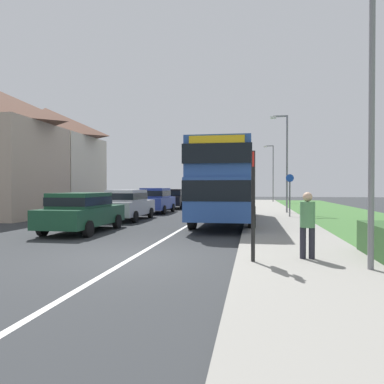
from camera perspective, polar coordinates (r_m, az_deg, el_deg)
The scene contains 15 objects.
ground_plane at distance 9.31m, azimuth -9.55°, elevation -10.31°, with size 120.00×120.00×0.00m, color #2D3033.
lane_marking_centre at distance 16.99m, azimuth -0.64°, elevation -5.26°, with size 0.14×60.00×0.01m, color silver.
pavement_near_side at distance 14.78m, azimuth 14.26°, elevation -5.96°, with size 3.20×68.00×0.12m, color gray.
double_decker_bus at distance 17.93m, azimuth 5.45°, elevation 1.90°, with size 2.80×10.03×3.70m.
parked_car_dark_green at distance 14.97m, azimuth -16.92°, elevation -2.78°, with size 1.97×4.52×1.56m.
parked_car_silver at distance 19.85m, azimuth -10.05°, elevation -1.79°, with size 1.87×4.53×1.64m.
parked_car_blue at distance 25.06m, azimuth -5.67°, elevation -1.17°, with size 1.92×4.31×1.72m.
parked_car_black at distance 30.27m, azimuth -2.77°, elevation -0.92°, with size 1.91×4.34×1.62m.
pedestrian_at_stop at distance 8.86m, azimuth 17.72°, elevation -4.52°, with size 0.34×0.34×1.67m.
bus_stop_sign at distance 8.21m, azimuth 9.60°, elevation -0.96°, with size 0.09×0.52×2.60m.
cycle_route_sign at distance 21.21m, azimuth 15.14°, elevation -0.23°, with size 0.44×0.08×2.52m.
street_lamp_near at distance 8.59m, azimuth 25.82°, elevation 19.42°, with size 1.14×0.20×7.98m.
street_lamp_mid at distance 24.69m, azimuth 14.46°, elevation 5.40°, with size 1.14×0.20×6.51m.
street_lamp_far at distance 42.92m, azimuth 12.50°, elevation 3.49°, with size 1.14×0.20×6.61m.
house_terrace_far_side at distance 26.79m, azimuth -25.39°, elevation 5.12°, with size 7.19×11.71×7.71m.
Camera 1 is at (2.99, -8.63, 1.79)m, focal length 33.88 mm.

